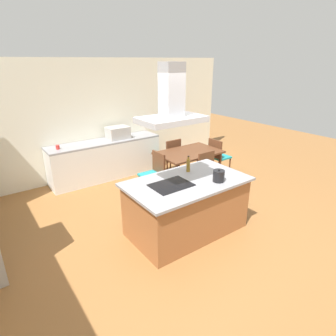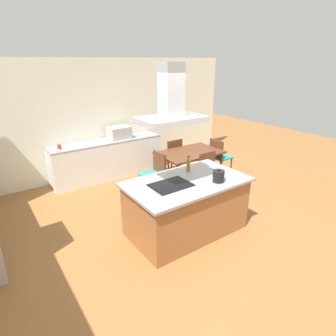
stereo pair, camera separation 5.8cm
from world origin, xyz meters
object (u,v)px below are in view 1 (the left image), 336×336
at_px(chair_at_left_end, 155,171).
at_px(chair_facing_island, 209,171).
at_px(chair_facing_back_wall, 171,154).
at_px(coffee_mug_red, 58,147).
at_px(cooktop, 171,185).
at_px(dining_table, 189,155).
at_px(range_hood, 172,104).
at_px(tea_kettle, 219,176).
at_px(olive_oil_bottle, 188,165).
at_px(chair_at_right_end, 218,154).
at_px(countertop_microwave, 118,133).

xyz_separation_m(chair_at_left_end, chair_facing_island, (0.92, -0.67, 0.00)).
bearing_deg(chair_facing_back_wall, coffee_mug_red, 163.20).
xyz_separation_m(cooktop, dining_table, (1.57, 1.45, -0.24)).
xyz_separation_m(chair_facing_island, range_hood, (-1.57, -0.78, 1.59)).
height_order(tea_kettle, chair_facing_back_wall, tea_kettle).
bearing_deg(chair_facing_back_wall, chair_facing_island, -90.00).
xyz_separation_m(olive_oil_bottle, chair_at_left_end, (0.09, 1.17, -0.51)).
xyz_separation_m(chair_at_right_end, range_hood, (-2.48, -1.45, 1.59)).
relative_size(cooktop, coffee_mug_red, 6.67).
bearing_deg(dining_table, tea_kettle, -116.82).
relative_size(countertop_microwave, chair_facing_island, 0.56).
bearing_deg(chair_facing_island, dining_table, 90.00).
relative_size(tea_kettle, coffee_mug_red, 2.56).
bearing_deg(chair_at_right_end, countertop_microwave, 143.30).
relative_size(coffee_mug_red, chair_facing_back_wall, 0.10).
height_order(countertop_microwave, chair_at_right_end, countertop_microwave).
relative_size(olive_oil_bottle, chair_facing_back_wall, 0.31).
height_order(coffee_mug_red, chair_facing_back_wall, coffee_mug_red).
height_order(olive_oil_bottle, dining_table, olive_oil_bottle).
height_order(olive_oil_bottle, chair_at_left_end, olive_oil_bottle).
bearing_deg(dining_table, cooktop, -137.24).
bearing_deg(tea_kettle, chair_at_left_end, 90.89).
bearing_deg(coffee_mug_red, chair_at_right_end, -22.72).
bearing_deg(coffee_mug_red, countertop_microwave, 1.48).
height_order(countertop_microwave, chair_facing_island, countertop_microwave).
distance_m(chair_facing_island, range_hood, 2.37).
height_order(cooktop, chair_facing_back_wall, cooktop).
relative_size(coffee_mug_red, chair_at_right_end, 0.10).
bearing_deg(chair_at_left_end, olive_oil_bottle, -94.45).
distance_m(chair_facing_back_wall, chair_facing_island, 1.33).
bearing_deg(countertop_microwave, range_hood, -101.11).
xyz_separation_m(chair_at_right_end, chair_facing_island, (-0.92, -0.67, 0.00)).
height_order(coffee_mug_red, chair_at_left_end, coffee_mug_red).
bearing_deg(olive_oil_bottle, chair_at_left_end, 85.55).
bearing_deg(range_hood, chair_facing_island, 26.59).
height_order(tea_kettle, chair_at_right_end, tea_kettle).
distance_m(coffee_mug_red, range_hood, 3.18).
bearing_deg(dining_table, coffee_mug_red, 149.99).
bearing_deg(range_hood, countertop_microwave, 78.89).
bearing_deg(tea_kettle, countertop_microwave, 92.06).
bearing_deg(dining_table, range_hood, -137.24).
relative_size(tea_kettle, chair_facing_back_wall, 0.26).
height_order(olive_oil_bottle, chair_facing_back_wall, olive_oil_bottle).
distance_m(tea_kettle, countertop_microwave, 3.19).
bearing_deg(chair_at_left_end, chair_facing_island, -36.01).
xyz_separation_m(cooktop, olive_oil_bottle, (0.56, 0.28, 0.11)).
bearing_deg(countertop_microwave, chair_facing_back_wall, -37.32).
distance_m(coffee_mug_red, chair_facing_island, 3.20).
height_order(cooktop, chair_facing_island, cooktop).
relative_size(cooktop, dining_table, 0.43).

